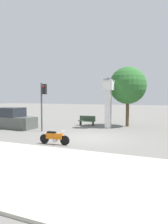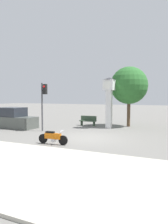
# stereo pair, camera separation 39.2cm
# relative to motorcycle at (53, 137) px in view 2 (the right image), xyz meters

# --- Properties ---
(ground_plane) EXTENTS (120.00, 120.00, 0.00)m
(ground_plane) POSITION_rel_motorcycle_xyz_m (1.23, 2.62, -0.40)
(ground_plane) COLOR slate
(sidewalk_strip) EXTENTS (36.00, 6.00, 0.10)m
(sidewalk_strip) POSITION_rel_motorcycle_xyz_m (1.23, -4.00, -0.35)
(sidewalk_strip) COLOR #BCB7A8
(sidewalk_strip) RESTS_ON ground_plane
(motorcycle) EXTENTS (1.88, 0.41, 0.83)m
(motorcycle) POSITION_rel_motorcycle_xyz_m (0.00, 0.00, 0.00)
(motorcycle) COLOR black
(motorcycle) RESTS_ON ground_plane
(clock_tower) EXTENTS (1.07, 1.07, 4.40)m
(clock_tower) POSITION_rel_motorcycle_xyz_m (0.87, 7.51, 2.52)
(clock_tower) COLOR white
(clock_tower) RESTS_ON ground_plane
(traffic_light) EXTENTS (0.50, 0.35, 3.83)m
(traffic_light) POSITION_rel_motorcycle_xyz_m (-3.31, 3.78, 2.25)
(traffic_light) COLOR #47474C
(traffic_light) RESTS_ON ground_plane
(street_tree) EXTENTS (3.40, 3.40, 5.47)m
(street_tree) POSITION_rel_motorcycle_xyz_m (2.16, 9.33, 3.36)
(street_tree) COLOR brown
(street_tree) RESTS_ON ground_plane
(bench) EXTENTS (1.60, 0.44, 0.92)m
(bench) POSITION_rel_motorcycle_xyz_m (-1.47, 8.32, 0.09)
(bench) COLOR #384C38
(bench) RESTS_ON ground_plane
(parked_car) EXTENTS (4.28, 1.99, 1.80)m
(parked_car) POSITION_rel_motorcycle_xyz_m (-6.87, 4.18, 0.35)
(parked_car) COLOR #4C514C
(parked_car) RESTS_ON ground_plane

